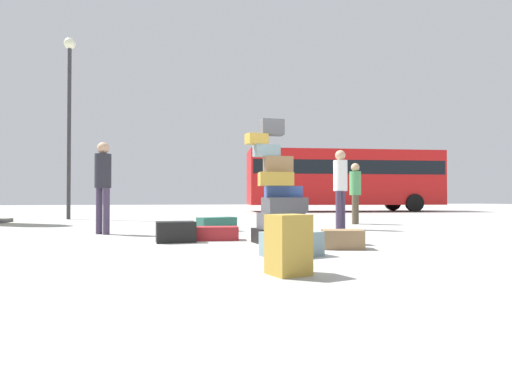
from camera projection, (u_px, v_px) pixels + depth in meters
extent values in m
plane|color=#9E9E99|center=(257.00, 245.00, 5.91)|extent=(80.00, 80.00, 0.00)
cube|color=black|center=(278.00, 235.00, 6.25)|extent=(0.75, 0.53, 0.22)
cube|color=#4C4C51|center=(281.00, 221.00, 6.25)|extent=(0.66, 0.44, 0.23)
cube|color=#4C4C51|center=(284.00, 205.00, 6.25)|extent=(0.64, 0.45, 0.23)
cube|color=#334F99|center=(283.00, 192.00, 6.40)|extent=(0.58, 0.41, 0.17)
cube|color=#B28C33|center=(276.00, 179.00, 6.18)|extent=(0.53, 0.38, 0.20)
cube|color=olive|center=(278.00, 165.00, 6.43)|extent=(0.44, 0.30, 0.26)
cube|color=gray|center=(266.00, 151.00, 6.40)|extent=(0.39, 0.27, 0.18)
cube|color=#B28C33|center=(257.00, 139.00, 6.32)|extent=(0.35, 0.26, 0.16)
cube|color=#4C4C51|center=(272.00, 127.00, 6.45)|extent=(0.35, 0.23, 0.24)
cube|color=black|center=(176.00, 232.00, 6.33)|extent=(0.60, 0.44, 0.32)
cube|color=#B28C33|center=(288.00, 244.00, 3.62)|extent=(0.39, 0.38, 0.53)
cube|color=maroon|center=(217.00, 233.00, 6.65)|extent=(0.71, 0.45, 0.22)
cube|color=#26594C|center=(217.00, 224.00, 8.40)|extent=(0.84, 0.59, 0.29)
cube|color=olive|center=(276.00, 214.00, 7.13)|extent=(0.25, 0.37, 0.79)
cube|color=olive|center=(342.00, 239.00, 5.50)|extent=(0.60, 0.49, 0.25)
cube|color=gray|center=(292.00, 244.00, 4.80)|extent=(0.74, 0.54, 0.28)
cylinder|color=#3F334C|center=(99.00, 211.00, 7.78)|extent=(0.12, 0.12, 0.87)
cylinder|color=#3F334C|center=(106.00, 211.00, 7.66)|extent=(0.12, 0.12, 0.87)
cylinder|color=#26262D|center=(103.00, 171.00, 7.73)|extent=(0.30, 0.30, 0.64)
sphere|color=tan|center=(103.00, 148.00, 7.74)|extent=(0.22, 0.22, 0.22)
cylinder|color=brown|center=(356.00, 209.00, 10.96)|extent=(0.12, 0.12, 0.76)
cylinder|color=brown|center=(354.00, 210.00, 10.76)|extent=(0.12, 0.12, 0.76)
cylinder|color=#4C9959|center=(355.00, 183.00, 10.87)|extent=(0.30, 0.30, 0.62)
sphere|color=tan|center=(355.00, 167.00, 10.88)|extent=(0.22, 0.22, 0.22)
cylinder|color=#3F334C|center=(342.00, 210.00, 8.99)|extent=(0.12, 0.12, 0.83)
cylinder|color=#3F334C|center=(338.00, 210.00, 8.81)|extent=(0.12, 0.12, 0.83)
cylinder|color=white|center=(340.00, 176.00, 8.91)|extent=(0.30, 0.30, 0.66)
sphere|color=tan|center=(340.00, 155.00, 8.92)|extent=(0.22, 0.22, 0.22)
cube|color=red|center=(344.00, 178.00, 21.74)|extent=(10.28, 3.74, 2.80)
cube|color=black|center=(344.00, 169.00, 21.74)|extent=(10.08, 3.73, 0.70)
cylinder|color=black|center=(393.00, 202.00, 23.32)|extent=(0.92, 0.36, 0.90)
cylinder|color=black|center=(414.00, 203.00, 20.84)|extent=(0.92, 0.36, 0.90)
cylinder|color=black|center=(279.00, 203.00, 22.59)|extent=(0.92, 0.36, 0.90)
cylinder|color=black|center=(287.00, 203.00, 20.11)|extent=(0.92, 0.36, 0.90)
cylinder|color=#333338|center=(69.00, 133.00, 13.35)|extent=(0.12, 0.12, 5.59)
sphere|color=#F2F2CC|center=(70.00, 43.00, 13.40)|extent=(0.36, 0.36, 0.36)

